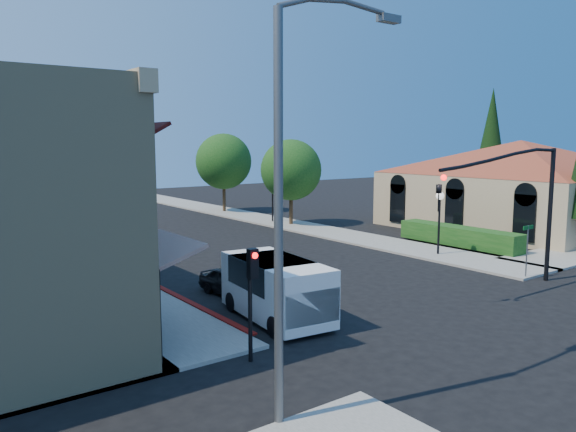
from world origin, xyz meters
TOP-DOWN VIEW (x-y plane):
  - ground at (0.00, 0.00)m, footprint 120.00×120.00m
  - sidewalk_left at (-8.75, 27.00)m, footprint 3.50×50.00m
  - sidewalk_right at (8.75, 27.00)m, footprint 3.50×50.00m
  - curb_red_strip at (-6.90, 8.00)m, footprint 0.25×10.00m
  - mission_building at (21.99, 11.50)m, footprint 30.12×30.12m
  - hedge at (11.70, 9.00)m, footprint 1.40×8.00m
  - conifer_far at (28.00, 18.00)m, footprint 3.20×3.20m
  - street_tree_a at (8.80, 22.00)m, footprint 4.56×4.56m
  - street_tree_b at (8.80, 32.00)m, footprint 4.94×4.94m
  - signal_mast_arm at (5.86, 1.50)m, footprint 8.01×0.39m
  - secondary_signal at (-8.00, 1.41)m, footprint 0.28×0.42m
  - cobra_streetlight at (-9.15, -2.00)m, footprint 3.60×0.25m
  - street_name_sign at (7.50, 2.20)m, footprint 0.80×0.06m
  - lamppost_left_near at (-8.50, 8.00)m, footprint 0.44×0.44m
  - lamppost_left_far at (-8.50, 22.00)m, footprint 0.44×0.44m
  - lamppost_right_near at (8.50, 8.00)m, footprint 0.44×0.44m
  - lamppost_right_far at (8.50, 24.00)m, footprint 0.44×0.44m
  - white_van at (-5.19, 4.15)m, footprint 2.61×5.05m
  - parked_car_a at (-4.80, 7.85)m, footprint 1.75×3.48m
  - parked_car_b at (-6.20, 19.00)m, footprint 1.51×3.87m
  - parked_car_c at (-6.20, 25.00)m, footprint 1.74×4.07m
  - parked_car_d at (-4.80, 26.48)m, footprint 2.26×4.05m

SIDE VIEW (x-z plane):
  - ground at x=0.00m, z-range 0.00..0.00m
  - curb_red_strip at x=-6.90m, z-range -0.03..0.03m
  - hedge at x=11.70m, z-range -0.55..0.55m
  - sidewalk_left at x=-8.75m, z-range 0.00..0.12m
  - sidewalk_right at x=8.75m, z-range 0.00..0.12m
  - parked_car_d at x=-4.80m, z-range 0.00..1.07m
  - parked_car_a at x=-4.80m, z-range 0.00..1.14m
  - parked_car_c at x=-6.20m, z-range 0.00..1.17m
  - parked_car_b at x=-6.20m, z-range 0.00..1.26m
  - white_van at x=-5.19m, z-range 0.17..2.32m
  - street_name_sign at x=7.50m, z-range 0.45..2.95m
  - secondary_signal at x=-8.00m, z-range 0.66..3.98m
  - lamppost_left_near at x=-8.50m, z-range 0.95..4.52m
  - lamppost_left_far at x=-8.50m, z-range 0.95..4.52m
  - lamppost_right_near at x=8.50m, z-range 0.95..4.52m
  - lamppost_right_far at x=8.50m, z-range 0.95..4.52m
  - mission_building at x=21.99m, z-range 0.55..6.95m
  - signal_mast_arm at x=5.86m, z-range 1.09..7.09m
  - street_tree_a at x=8.80m, z-range 0.95..7.43m
  - street_tree_b at x=8.80m, z-range 1.03..8.05m
  - cobra_streetlight at x=-9.15m, z-range 0.61..9.92m
  - conifer_far at x=28.00m, z-range 0.86..11.86m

